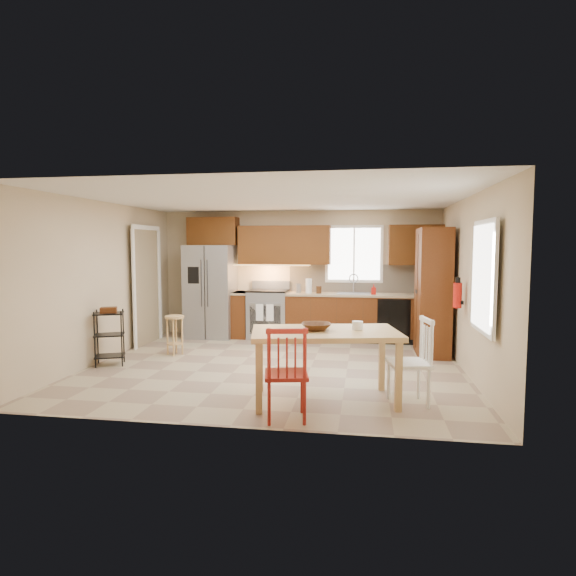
% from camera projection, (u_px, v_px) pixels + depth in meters
% --- Properties ---
extents(floor, '(5.50, 5.50, 0.00)m').
position_uv_depth(floor, '(276.00, 366.00, 7.25)').
color(floor, tan).
rests_on(floor, ground).
extents(ceiling, '(5.50, 5.00, 0.02)m').
position_uv_depth(ceiling, '(275.00, 198.00, 7.03)').
color(ceiling, silver).
rests_on(ceiling, ground).
extents(wall_back, '(5.50, 0.02, 2.50)m').
position_uv_depth(wall_back, '(298.00, 274.00, 9.60)').
color(wall_back, '#CCB793').
rests_on(wall_back, ground).
extents(wall_front, '(5.50, 0.02, 2.50)m').
position_uv_depth(wall_front, '(228.00, 303.00, 4.68)').
color(wall_front, '#CCB793').
rests_on(wall_front, ground).
extents(wall_left, '(0.02, 5.00, 2.50)m').
position_uv_depth(wall_left, '(104.00, 281.00, 7.58)').
color(wall_left, '#CCB793').
rests_on(wall_left, ground).
extents(wall_right, '(0.02, 5.00, 2.50)m').
position_uv_depth(wall_right, '(469.00, 286.00, 6.71)').
color(wall_right, '#CCB793').
rests_on(wall_right, ground).
extents(refrigerator, '(0.92, 0.75, 1.82)m').
position_uv_depth(refrigerator, '(211.00, 291.00, 9.53)').
color(refrigerator, gray).
rests_on(refrigerator, floor).
extents(range_stove, '(0.76, 0.63, 0.92)m').
position_uv_depth(range_stove, '(268.00, 315.00, 9.45)').
color(range_stove, gray).
rests_on(range_stove, floor).
extents(base_cabinet_narrow, '(0.30, 0.60, 0.90)m').
position_uv_depth(base_cabinet_narrow, '(241.00, 314.00, 9.55)').
color(base_cabinet_narrow, '#592B10').
rests_on(base_cabinet_narrow, floor).
extents(base_cabinet_run, '(2.92, 0.60, 0.90)m').
position_uv_depth(base_cabinet_run, '(363.00, 317.00, 9.17)').
color(base_cabinet_run, '#592B10').
rests_on(base_cabinet_run, floor).
extents(dishwasher, '(0.60, 0.02, 0.78)m').
position_uv_depth(dishwasher, '(394.00, 320.00, 8.80)').
color(dishwasher, black).
rests_on(dishwasher, floor).
extents(backsplash, '(2.92, 0.03, 0.55)m').
position_uv_depth(backsplash, '(364.00, 278.00, 9.39)').
color(backsplash, '#C5B194').
rests_on(backsplash, wall_back).
extents(upper_over_fridge, '(1.00, 0.35, 0.55)m').
position_uv_depth(upper_over_fridge, '(213.00, 231.00, 9.62)').
color(upper_over_fridge, '#5B330F').
rests_on(upper_over_fridge, wall_back).
extents(upper_left_block, '(1.80, 0.35, 0.75)m').
position_uv_depth(upper_left_block, '(285.00, 245.00, 9.42)').
color(upper_left_block, '#5B330F').
rests_on(upper_left_block, wall_back).
extents(upper_right_block, '(1.00, 0.35, 0.75)m').
position_uv_depth(upper_right_block, '(416.00, 245.00, 9.02)').
color(upper_right_block, '#5B330F').
rests_on(upper_right_block, wall_back).
extents(window_back, '(1.12, 0.04, 1.12)m').
position_uv_depth(window_back, '(354.00, 254.00, 9.37)').
color(window_back, white).
rests_on(window_back, wall_back).
extents(sink, '(0.62, 0.46, 0.16)m').
position_uv_depth(sink, '(353.00, 296.00, 9.17)').
color(sink, gray).
rests_on(sink, base_cabinet_run).
extents(undercab_glow, '(1.60, 0.30, 0.01)m').
position_uv_depth(undercab_glow, '(269.00, 265.00, 9.48)').
color(undercab_glow, '#FFBF66').
rests_on(undercab_glow, wall_back).
extents(soap_bottle, '(0.09, 0.09, 0.19)m').
position_uv_depth(soap_bottle, '(374.00, 289.00, 9.00)').
color(soap_bottle, red).
rests_on(soap_bottle, base_cabinet_run).
extents(paper_towel, '(0.12, 0.12, 0.28)m').
position_uv_depth(paper_towel, '(309.00, 286.00, 9.24)').
color(paper_towel, white).
rests_on(paper_towel, base_cabinet_run).
extents(canister_steel, '(0.11, 0.11, 0.18)m').
position_uv_depth(canister_steel, '(298.00, 288.00, 9.27)').
color(canister_steel, gray).
rests_on(canister_steel, base_cabinet_run).
extents(canister_wood, '(0.10, 0.10, 0.14)m').
position_uv_depth(canister_wood, '(319.00, 290.00, 9.18)').
color(canister_wood, '#4B2C14').
rests_on(canister_wood, base_cabinet_run).
extents(pantry, '(0.50, 0.95, 2.10)m').
position_uv_depth(pantry, '(433.00, 292.00, 7.96)').
color(pantry, '#592B10').
rests_on(pantry, floor).
extents(fire_extinguisher, '(0.12, 0.12, 0.36)m').
position_uv_depth(fire_extinguisher, '(457.00, 295.00, 6.89)').
color(fire_extinguisher, red).
rests_on(fire_extinguisher, wall_right).
extents(window_right, '(0.04, 1.02, 1.32)m').
position_uv_depth(window_right, '(484.00, 277.00, 5.57)').
color(window_right, white).
rests_on(window_right, wall_right).
extents(doorway, '(0.04, 0.95, 2.10)m').
position_uv_depth(doorway, '(146.00, 287.00, 8.86)').
color(doorway, '#8C7A59').
rests_on(doorway, wall_left).
extents(dining_table, '(1.83, 1.26, 0.82)m').
position_uv_depth(dining_table, '(325.00, 367.00, 5.58)').
color(dining_table, tan).
rests_on(dining_table, floor).
extents(chair_red, '(0.54, 0.54, 0.99)m').
position_uv_depth(chair_red, '(286.00, 373.00, 4.99)').
color(chair_red, '#A72419').
rests_on(chair_red, floor).
extents(chair_white, '(0.54, 0.54, 0.99)m').
position_uv_depth(chair_white, '(409.00, 361.00, 5.48)').
color(chair_white, white).
rests_on(chair_white, floor).
extents(table_bowl, '(0.40, 0.40, 0.08)m').
position_uv_depth(table_bowl, '(316.00, 331.00, 5.56)').
color(table_bowl, '#4B2C14').
rests_on(table_bowl, dining_table).
extents(table_jar, '(0.16, 0.16, 0.15)m').
position_uv_depth(table_jar, '(357.00, 327.00, 5.59)').
color(table_jar, white).
rests_on(table_jar, dining_table).
extents(bar_stool, '(0.41, 0.41, 0.65)m').
position_uv_depth(bar_stool, '(175.00, 335.00, 7.99)').
color(bar_stool, tan).
rests_on(bar_stool, floor).
extents(utility_cart, '(0.51, 0.46, 0.84)m').
position_uv_depth(utility_cart, '(109.00, 338.00, 7.28)').
color(utility_cart, black).
rests_on(utility_cart, floor).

